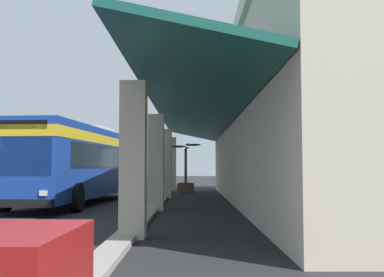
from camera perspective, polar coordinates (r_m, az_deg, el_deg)
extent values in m
plane|color=#262628|center=(16.71, 8.48, -8.84)|extent=(120.00, 120.00, 0.00)
cube|color=#9E998E|center=(19.21, -4.28, -8.01)|extent=(29.68, 0.50, 0.12)
cube|color=beige|center=(28.40, -2.60, -3.28)|extent=(0.55, 0.55, 3.39)
cube|color=beige|center=(22.23, -3.31, -3.19)|extent=(0.55, 0.55, 3.39)
cube|color=beige|center=(16.06, -4.58, -3.02)|extent=(0.55, 0.55, 3.39)
cube|color=beige|center=(9.91, -7.42, -2.64)|extent=(0.55, 0.55, 3.39)
cube|color=#19594C|center=(19.22, 0.13, 2.99)|extent=(24.74, 3.16, 0.82)
cube|color=#19232D|center=(19.17, 5.05, -4.00)|extent=(20.78, 0.08, 2.40)
cube|color=#193D9E|center=(19.76, -14.30, -2.95)|extent=(11.18, 3.49, 2.75)
cube|color=yellow|center=(19.79, -14.25, -0.27)|extent=(11.20, 3.51, 0.36)
cube|color=#19232D|center=(20.05, -14.00, -2.32)|extent=(9.43, 3.37, 0.90)
cube|color=#19232D|center=(14.71, -21.31, -2.14)|extent=(0.25, 2.24, 1.20)
cube|color=black|center=(14.75, -21.24, 1.63)|extent=(0.23, 1.94, 0.28)
cube|color=black|center=(14.63, -21.67, -7.61)|extent=(0.41, 2.46, 0.24)
cube|color=silver|center=(14.31, -18.27, -6.57)|extent=(0.08, 0.24, 0.16)
cube|color=silver|center=(21.25, -12.90, 1.03)|extent=(2.54, 1.98, 0.24)
cylinder|color=black|center=(15.95, -14.32, -7.22)|extent=(1.00, 0.30, 1.00)
cylinder|color=black|center=(16.95, -22.55, -6.84)|extent=(1.00, 0.30, 1.00)
cylinder|color=black|center=(22.38, -8.63, -6.22)|extent=(1.00, 0.30, 1.00)
cylinder|color=black|center=(23.11, -14.82, -6.06)|extent=(1.00, 0.30, 1.00)
cylinder|color=black|center=(5.71, -19.52, -15.70)|extent=(0.64, 0.22, 0.64)
cube|color=brown|center=(26.50, -0.81, -6.30)|extent=(0.98, 0.98, 0.59)
cylinder|color=#332319|center=(26.49, -0.81, -5.64)|extent=(0.84, 0.84, 0.02)
cylinder|color=brown|center=(26.47, -0.80, -3.45)|extent=(0.16, 0.16, 2.04)
ellipsoid|color=#1E6028|center=(26.05, -0.66, -0.74)|extent=(0.94, 0.35, 0.18)
ellipsoid|color=#1E6028|center=(26.37, 0.17, -0.81)|extent=(0.46, 0.95, 0.18)
ellipsoid|color=#1E6028|center=(26.90, -0.61, -1.16)|extent=(0.85, 0.38, 0.14)
ellipsoid|color=#1E6028|center=(26.50, -1.90, -1.02)|extent=(0.22, 1.02, 0.19)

